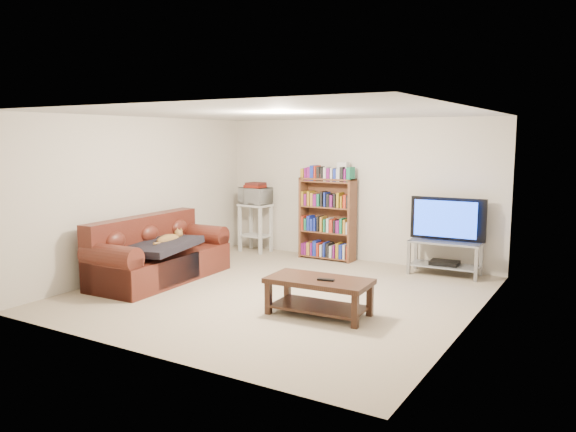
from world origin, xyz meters
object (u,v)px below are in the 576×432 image
Objects in this scene: sofa at (157,258)px; coffee_table at (319,290)px; bookshelf at (327,218)px; tv_stand at (445,252)px.

coffee_table is at bearing -7.63° from sofa.
sofa is at bearing -120.89° from bookshelf.
tv_stand is at bearing -2.61° from bookshelf.
bookshelf reaches higher than tv_stand.
coffee_table is 3.13m from bookshelf.
tv_stand is 0.77× the size of bookshelf.
tv_stand is (0.74, 2.71, 0.05)m from coffee_table.
bookshelf is at bearing 111.84° from coffee_table.
bookshelf reaches higher than sofa.
bookshelf is (-1.32, 2.81, 0.41)m from coffee_table.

